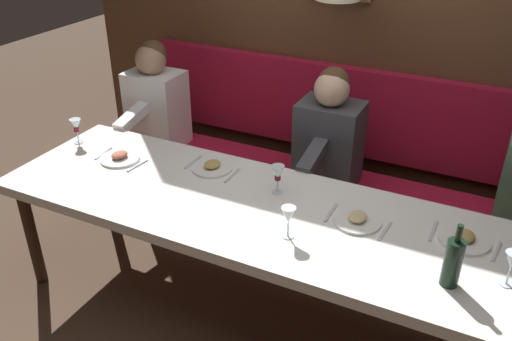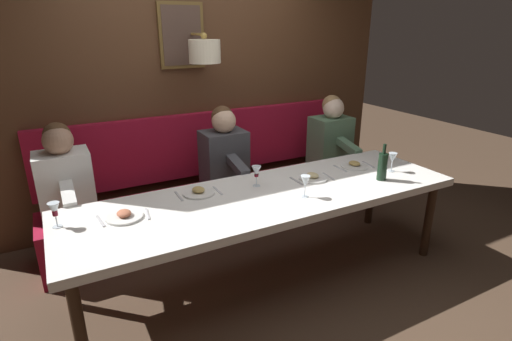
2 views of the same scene
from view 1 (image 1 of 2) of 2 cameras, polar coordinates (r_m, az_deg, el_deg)
ground_plane at (r=3.25m, az=0.86°, el=-15.03°), size 12.00×12.00×0.00m
dining_table at (r=2.82m, az=0.96°, el=-5.01°), size 0.90×2.99×0.74m
banquette_bench at (r=3.77m, az=6.77°, el=-3.98°), size 0.52×3.19×0.45m
back_wall_panel at (r=3.83m, az=10.86°, el=14.88°), size 0.59×4.39×2.90m
diner_near at (r=3.47m, az=7.79°, el=4.04°), size 0.60×0.40×0.79m
diner_middle at (r=4.06m, az=-10.63°, el=7.58°), size 0.60×0.40×0.79m
place_setting_0 at (r=3.36m, az=-14.26°, el=1.35°), size 0.24×0.32×0.05m
place_setting_1 at (r=2.73m, az=21.25°, el=-6.79°), size 0.24×0.32×0.05m
place_setting_2 at (r=3.16m, az=-4.67°, el=0.37°), size 0.24×0.31×0.05m
place_setting_3 at (r=2.72m, az=10.71°, el=-5.15°), size 0.24×0.31×0.05m
wine_glass_0 at (r=2.52m, az=3.46°, el=-4.85°), size 0.07×0.07×0.16m
wine_glass_1 at (r=3.61m, az=-18.58°, el=4.47°), size 0.07×0.07×0.16m
wine_glass_2 at (r=2.48m, az=25.56°, el=-8.78°), size 0.07×0.07×0.16m
wine_glass_3 at (r=2.87m, az=2.33°, el=-0.36°), size 0.07×0.07×0.16m
wine_bottle at (r=2.39m, az=20.17°, el=-9.11°), size 0.08×0.08×0.30m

